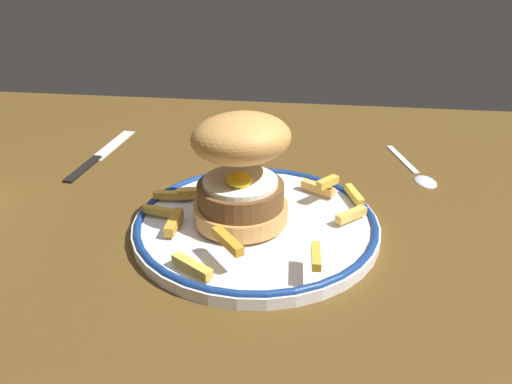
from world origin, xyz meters
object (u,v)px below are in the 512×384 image
(knife, at_px, (96,157))
(spoon, at_px, (420,174))
(dinner_plate, at_px, (256,224))
(burger, at_px, (241,167))

(knife, height_order, spoon, spoon)
(dinner_plate, xyz_separation_m, knife, (-0.24, 0.16, -0.01))
(burger, relative_size, spoon, 1.04)
(knife, distance_m, spoon, 0.43)
(dinner_plate, relative_size, spoon, 1.93)
(dinner_plate, relative_size, knife, 1.41)
(dinner_plate, height_order, spoon, dinner_plate)
(dinner_plate, relative_size, burger, 1.85)
(burger, distance_m, spoon, 0.27)
(burger, bearing_deg, knife, 144.58)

